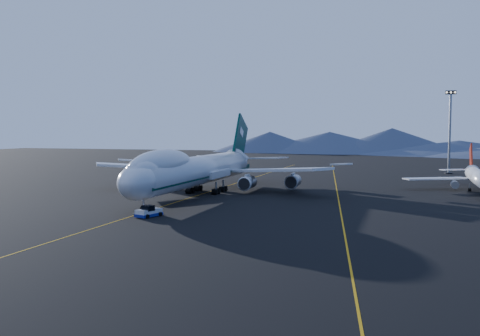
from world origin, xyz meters
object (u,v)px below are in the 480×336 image
(boeing_747, at_px, (198,169))
(floodlight_mast, at_px, (450,132))
(second_jet, at_px, (479,178))
(pushback_tug, at_px, (149,213))

(boeing_747, distance_m, floodlight_mast, 99.26)
(second_jet, bearing_deg, floodlight_mast, 114.34)
(pushback_tug, height_order, second_jet, second_jet)
(boeing_747, relative_size, second_jet, 1.84)
(boeing_747, distance_m, pushback_tug, 30.94)
(second_jet, distance_m, floodlight_mast, 55.26)
(second_jet, relative_size, floodlight_mast, 1.42)
(boeing_747, xyz_separation_m, second_jet, (61.32, 25.53, -2.42))
(second_jet, bearing_deg, pushback_tug, -114.74)
(boeing_747, height_order, pushback_tug, boeing_747)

